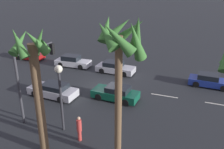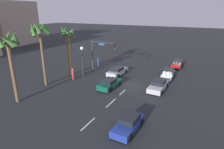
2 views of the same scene
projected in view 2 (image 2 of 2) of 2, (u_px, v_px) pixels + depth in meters
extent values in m
plane|color=#232628|center=(130.00, 85.00, 27.80)|extent=(220.00, 220.00, 0.00)
cube|color=silver|center=(88.00, 124.00, 18.41)|extent=(2.48, 0.14, 0.01)
cube|color=silver|center=(111.00, 103.00, 22.57)|extent=(2.55, 0.14, 0.01)
cube|color=silver|center=(122.00, 93.00, 25.42)|extent=(1.83, 0.14, 0.01)
cube|color=#B7B7BC|center=(118.00, 72.00, 32.40)|extent=(4.78, 2.10, 0.68)
cube|color=black|center=(117.00, 69.00, 31.98)|extent=(2.33, 1.75, 0.47)
cylinder|color=black|center=(117.00, 70.00, 34.06)|extent=(0.65, 0.25, 0.64)
cylinder|color=black|center=(126.00, 71.00, 33.24)|extent=(0.65, 0.25, 0.64)
cylinder|color=black|center=(109.00, 74.00, 31.68)|extent=(0.65, 0.25, 0.64)
cylinder|color=black|center=(118.00, 76.00, 30.86)|extent=(0.65, 0.25, 0.64)
cube|color=silver|center=(168.00, 75.00, 30.91)|extent=(4.47, 1.87, 0.66)
cube|color=black|center=(168.00, 71.00, 30.93)|extent=(2.17, 1.57, 0.60)
cylinder|color=black|center=(171.00, 79.00, 29.47)|extent=(0.65, 0.25, 0.64)
cylinder|color=black|center=(161.00, 78.00, 30.09)|extent=(0.65, 0.25, 0.64)
cylinder|color=black|center=(174.00, 74.00, 31.83)|extent=(0.65, 0.25, 0.64)
cylinder|color=black|center=(164.00, 73.00, 32.45)|extent=(0.65, 0.25, 0.64)
cube|color=#B7B7BC|center=(158.00, 87.00, 26.13)|extent=(4.53, 2.02, 0.66)
cube|color=black|center=(159.00, 82.00, 26.17)|extent=(2.21, 1.70, 0.52)
cylinder|color=black|center=(161.00, 93.00, 24.64)|extent=(0.65, 0.25, 0.64)
cylinder|color=black|center=(149.00, 90.00, 25.44)|extent=(0.65, 0.25, 0.64)
cylinder|color=black|center=(167.00, 86.00, 26.93)|extent=(0.65, 0.25, 0.64)
cylinder|color=black|center=(155.00, 83.00, 27.73)|extent=(0.65, 0.25, 0.64)
cube|color=maroon|center=(177.00, 65.00, 36.60)|extent=(3.94, 1.78, 0.64)
cube|color=black|center=(178.00, 61.00, 36.60)|extent=(1.90, 1.54, 0.56)
cylinder|color=black|center=(180.00, 68.00, 35.28)|extent=(0.64, 0.23, 0.64)
cylinder|color=black|center=(172.00, 67.00, 35.99)|extent=(0.64, 0.23, 0.64)
cylinder|color=black|center=(182.00, 65.00, 37.30)|extent=(0.64, 0.23, 0.64)
cylinder|color=black|center=(174.00, 64.00, 38.01)|extent=(0.64, 0.23, 0.64)
cube|color=#0F5138|center=(110.00, 84.00, 26.90)|extent=(4.36, 2.02, 0.69)
cube|color=black|center=(109.00, 81.00, 26.50)|extent=(2.14, 1.68, 0.49)
cylinder|color=black|center=(110.00, 82.00, 28.44)|extent=(0.65, 0.26, 0.64)
cylinder|color=black|center=(119.00, 84.00, 27.65)|extent=(0.65, 0.26, 0.64)
cylinder|color=black|center=(100.00, 87.00, 26.27)|extent=(0.65, 0.26, 0.64)
cylinder|color=black|center=(110.00, 90.00, 25.48)|extent=(0.65, 0.26, 0.64)
cube|color=navy|center=(128.00, 125.00, 17.38)|extent=(4.29, 1.84, 0.65)
cube|color=black|center=(130.00, 118.00, 17.40)|extent=(2.08, 1.56, 0.53)
cylinder|color=black|center=(130.00, 137.00, 15.99)|extent=(0.65, 0.25, 0.64)
cylinder|color=black|center=(114.00, 132.00, 16.71)|extent=(0.65, 0.25, 0.64)
cylinder|color=black|center=(141.00, 122.00, 18.16)|extent=(0.65, 0.25, 0.64)
cylinder|color=black|center=(126.00, 118.00, 18.88)|extent=(0.65, 0.25, 0.64)
cylinder|color=#38383D|center=(92.00, 56.00, 33.31)|extent=(0.20, 0.20, 5.66)
cylinder|color=#38383D|center=(103.00, 42.00, 31.46)|extent=(0.35, 4.31, 0.12)
cube|color=black|center=(114.00, 47.00, 30.63)|extent=(0.34, 0.34, 0.95)
sphere|color=#360503|center=(115.00, 45.00, 30.45)|extent=(0.20, 0.20, 0.20)
sphere|color=#392605|center=(115.00, 47.00, 30.55)|extent=(0.20, 0.20, 0.20)
sphere|color=green|center=(115.00, 49.00, 30.65)|extent=(0.20, 0.20, 0.20)
cube|color=#1959B2|center=(101.00, 44.00, 31.67)|extent=(0.10, 1.10, 0.28)
cylinder|color=#2D2D33|center=(83.00, 64.00, 30.51)|extent=(0.18, 0.18, 4.55)
sphere|color=#F2EACC|center=(82.00, 48.00, 29.68)|extent=(0.56, 0.56, 0.56)
cylinder|color=#2D478C|center=(98.00, 64.00, 37.49)|extent=(0.28, 0.28, 0.73)
cylinder|color=#2D478C|center=(98.00, 60.00, 37.24)|extent=(0.38, 0.38, 0.80)
sphere|color=#8C664C|center=(98.00, 58.00, 37.08)|extent=(0.22, 0.22, 0.22)
cylinder|color=#BF3833|center=(73.00, 77.00, 29.95)|extent=(0.36, 0.36, 0.79)
cylinder|color=#BF3833|center=(73.00, 73.00, 29.69)|extent=(0.49, 0.49, 0.86)
sphere|color=tan|center=(73.00, 69.00, 29.51)|extent=(0.23, 0.23, 0.23)
cylinder|color=brown|center=(69.00, 54.00, 31.06)|extent=(0.55, 0.55, 7.21)
cone|color=#38702D|center=(71.00, 32.00, 30.59)|extent=(0.58, 1.65, 1.49)
cone|color=#38702D|center=(65.00, 31.00, 30.33)|extent=(1.36, 0.84, 1.70)
cone|color=#38702D|center=(63.00, 31.00, 29.44)|extent=(1.26, 1.50, 1.61)
cone|color=#38702D|center=(67.00, 33.00, 29.34)|extent=(1.07, 1.38, 1.25)
cone|color=#38702D|center=(73.00, 33.00, 29.72)|extent=(1.28, 0.79, 1.79)
cylinder|color=brown|center=(13.00, 72.00, 21.81)|extent=(0.44, 0.44, 7.41)
cone|color=#38702D|center=(14.00, 37.00, 21.24)|extent=(0.63, 1.48, 1.67)
cone|color=#38702D|center=(8.00, 37.00, 21.26)|extent=(1.27, 1.21, 1.74)
cone|color=#38702D|center=(7.00, 41.00, 19.94)|extent=(1.60, 1.40, 1.46)
cone|color=#38702D|center=(15.00, 38.00, 20.62)|extent=(1.42, 1.18, 1.81)
cylinder|color=brown|center=(43.00, 58.00, 26.68)|extent=(0.36, 0.36, 8.18)
cone|color=#38702D|center=(43.00, 26.00, 25.79)|extent=(0.58, 1.17, 1.35)
cone|color=#38702D|center=(38.00, 27.00, 25.88)|extent=(1.53, 1.20, 1.37)
cone|color=#38702D|center=(34.00, 28.00, 25.47)|extent=(1.67, 1.00, 1.60)
cone|color=#38702D|center=(33.00, 30.00, 24.77)|extent=(0.97, 1.45, 1.94)
cone|color=#38702D|center=(37.00, 28.00, 24.53)|extent=(1.00, 1.36, 1.70)
cone|color=#38702D|center=(43.00, 29.00, 24.79)|extent=(1.88, 0.92, 1.61)
cone|color=#38702D|center=(45.00, 28.00, 25.34)|extent=(1.66, 1.23, 1.48)
cube|color=#B2A38E|center=(4.00, 23.00, 60.75)|extent=(14.49, 16.40, 13.14)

